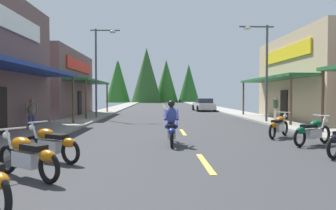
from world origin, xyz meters
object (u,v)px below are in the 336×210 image
(motorcycle_parked_right_3, at_px, (312,131))
(rider_cruising_lead, at_px, (171,126))
(pedestrian_strolling, at_px, (32,113))
(streetlamp_right, at_px, (262,59))
(pedestrian_by_shop, at_px, (276,107))
(motorcycle_parked_left_1, at_px, (28,155))
(motorcycle_parked_right_4, at_px, (279,126))
(motorcycle_parked_left_2, at_px, (51,143))
(parked_car_curbside, at_px, (204,105))
(streetlamp_left, at_px, (100,61))

(motorcycle_parked_right_3, relative_size, rider_cruising_lead, 0.88)
(pedestrian_strolling, bearing_deg, streetlamp_right, -102.73)
(pedestrian_by_shop, relative_size, pedestrian_strolling, 1.07)
(pedestrian_by_shop, bearing_deg, motorcycle_parked_left_1, -134.56)
(motorcycle_parked_right_4, relative_size, motorcycle_parked_left_2, 0.91)
(motorcycle_parked_right_4, xyz_separation_m, parked_car_curbside, (0.19, 21.78, 0.20))
(motorcycle_parked_right_3, xyz_separation_m, motorcycle_parked_left_1, (-8.16, -4.11, 0.00))
(streetlamp_right, bearing_deg, motorcycle_parked_left_1, -126.22)
(motorcycle_parked_left_2, xyz_separation_m, rider_cruising_lead, (3.30, 2.66, 0.17))
(motorcycle_parked_left_2, bearing_deg, motorcycle_parked_right_3, -130.64)
(rider_cruising_lead, distance_m, pedestrian_by_shop, 12.64)
(motorcycle_parked_right_3, relative_size, parked_car_curbside, 0.43)
(motorcycle_parked_left_2, height_order, rider_cruising_lead, rider_cruising_lead)
(streetlamp_right, distance_m, pedestrian_by_shop, 3.88)
(streetlamp_right, distance_m, motorcycle_parked_left_2, 14.76)
(motorcycle_parked_left_1, bearing_deg, parked_car_curbside, -70.09)
(motorcycle_parked_left_1, distance_m, pedestrian_by_shop, 18.05)
(motorcycle_parked_right_4, relative_size, parked_car_curbside, 0.39)
(motorcycle_parked_right_3, distance_m, pedestrian_by_shop, 10.67)
(streetlamp_left, relative_size, streetlamp_right, 1.08)
(streetlamp_left, xyz_separation_m, pedestrian_by_shop, (12.22, -1.87, -3.28))
(motorcycle_parked_left_1, xyz_separation_m, motorcycle_parked_left_2, (-0.07, 1.70, 0.00))
(motorcycle_parked_right_4, bearing_deg, pedestrian_by_shop, 20.18)
(motorcycle_parked_left_1, distance_m, motorcycle_parked_left_2, 1.70)
(motorcycle_parked_left_2, relative_size, rider_cruising_lead, 0.86)
(pedestrian_by_shop, xyz_separation_m, parked_car_curbside, (-2.89, 13.51, -0.28))
(motorcycle_parked_right_3, bearing_deg, pedestrian_strolling, 127.65)
(pedestrian_by_shop, distance_m, parked_car_curbside, 13.81)
(streetlamp_left, distance_m, rider_cruising_lead, 13.28)
(streetlamp_right, distance_m, parked_car_curbside, 15.71)
(streetlamp_right, height_order, pedestrian_strolling, streetlamp_right)
(streetlamp_left, xyz_separation_m, motorcycle_parked_left_1, (1.36, -16.28, -3.75))
(parked_car_curbside, bearing_deg, streetlamp_left, 138.72)
(streetlamp_right, height_order, motorcycle_parked_right_4, streetlamp_right)
(motorcycle_parked_right_3, bearing_deg, pedestrian_by_shop, 44.38)
(motorcycle_parked_left_1, distance_m, pedestrian_strolling, 9.21)
(motorcycle_parked_right_3, distance_m, rider_cruising_lead, 4.95)
(motorcycle_parked_right_3, distance_m, motorcycle_parked_left_2, 8.58)
(parked_car_curbside, bearing_deg, motorcycle_parked_right_3, 177.91)
(motorcycle_parked_left_2, bearing_deg, rider_cruising_lead, -108.07)
(motorcycle_parked_left_1, distance_m, rider_cruising_lead, 5.42)
(streetlamp_left, height_order, parked_car_curbside, streetlamp_left)
(motorcycle_parked_left_1, height_order, parked_car_curbside, parked_car_curbside)
(pedestrian_by_shop, bearing_deg, parked_car_curbside, 94.50)
(motorcycle_parked_right_3, bearing_deg, rider_cruising_lead, 146.17)
(motorcycle_parked_right_4, relative_size, pedestrian_strolling, 1.09)
(motorcycle_parked_right_3, height_order, pedestrian_by_shop, pedestrian_by_shop)
(streetlamp_left, distance_m, streetlamp_right, 11.22)
(pedestrian_strolling, bearing_deg, rider_cruising_lead, -153.54)
(motorcycle_parked_right_3, xyz_separation_m, pedestrian_strolling, (-11.46, 4.49, 0.40))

